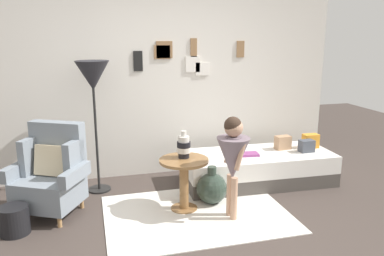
# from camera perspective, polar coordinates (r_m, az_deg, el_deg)

# --- Properties ---
(ground_plane) EXTENTS (12.00, 12.00, 0.00)m
(ground_plane) POSITION_cam_1_polar(r_m,az_deg,el_deg) (3.78, 1.61, -16.15)
(ground_plane) COLOR #423833
(gallery_wall) EXTENTS (4.80, 0.12, 2.60)m
(gallery_wall) POSITION_cam_1_polar(r_m,az_deg,el_deg) (5.21, -4.47, 7.26)
(gallery_wall) COLOR silver
(gallery_wall) RESTS_ON ground
(rug) EXTENTS (1.94, 1.41, 0.01)m
(rug) POSITION_cam_1_polar(r_m,az_deg,el_deg) (4.25, 0.67, -12.50)
(rug) COLOR silver
(rug) RESTS_ON ground
(armchair) EXTENTS (0.90, 0.82, 0.97)m
(armchair) POSITION_cam_1_polar(r_m,az_deg,el_deg) (4.39, -19.98, -6.35)
(armchair) COLOR tan
(armchair) RESTS_ON ground
(daybed) EXTENTS (1.93, 0.86, 0.40)m
(daybed) POSITION_cam_1_polar(r_m,az_deg,el_deg) (5.09, 9.64, -5.79)
(daybed) COLOR #4C4742
(daybed) RESTS_ON ground
(pillow_head) EXTENTS (0.20, 0.12, 0.19)m
(pillow_head) POSITION_cam_1_polar(r_m,az_deg,el_deg) (5.40, 17.06, -1.84)
(pillow_head) COLOR orange
(pillow_head) RESTS_ON daybed
(pillow_mid) EXTENTS (0.19, 0.13, 0.16)m
(pillow_mid) POSITION_cam_1_polar(r_m,az_deg,el_deg) (5.20, 16.53, -2.56)
(pillow_mid) COLOR #474C56
(pillow_mid) RESTS_ON daybed
(pillow_back) EXTENTS (0.21, 0.14, 0.18)m
(pillow_back) POSITION_cam_1_polar(r_m,az_deg,el_deg) (5.24, 13.24, -2.10)
(pillow_back) COLOR tan
(pillow_back) RESTS_ON daybed
(side_table) EXTENTS (0.53, 0.53, 0.58)m
(side_table) POSITION_cam_1_polar(r_m,az_deg,el_deg) (4.20, -1.19, -6.85)
(side_table) COLOR olive
(side_table) RESTS_ON ground
(vase_striped) EXTENTS (0.15, 0.15, 0.30)m
(vase_striped) POSITION_cam_1_polar(r_m,az_deg,el_deg) (4.16, -1.25, -2.75)
(vase_striped) COLOR black
(vase_striped) RESTS_ON side_table
(floor_lamp) EXTENTS (0.39, 0.39, 1.59)m
(floor_lamp) POSITION_cam_1_polar(r_m,az_deg,el_deg) (4.65, -14.41, 6.81)
(floor_lamp) COLOR black
(floor_lamp) RESTS_ON ground
(person_child) EXTENTS (0.34, 0.34, 1.09)m
(person_child) POSITION_cam_1_polar(r_m,az_deg,el_deg) (3.94, 6.06, -3.96)
(person_child) COLOR tan
(person_child) RESTS_ON ground
(book_on_daybed) EXTENTS (0.24, 0.18, 0.03)m
(book_on_daybed) POSITION_cam_1_polar(r_m,az_deg,el_deg) (4.91, 8.47, -3.83)
(book_on_daybed) COLOR #914181
(book_on_daybed) RESTS_ON daybed
(demijohn_near) EXTENTS (0.35, 0.35, 0.44)m
(demijohn_near) POSITION_cam_1_polar(r_m,az_deg,el_deg) (4.44, 2.92, -8.84)
(demijohn_near) COLOR #2D3D33
(demijohn_near) RESTS_ON ground
(magazine_basket) EXTENTS (0.28, 0.28, 0.28)m
(magazine_basket) POSITION_cam_1_polar(r_m,az_deg,el_deg) (4.19, -24.73, -12.24)
(magazine_basket) COLOR black
(magazine_basket) RESTS_ON ground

